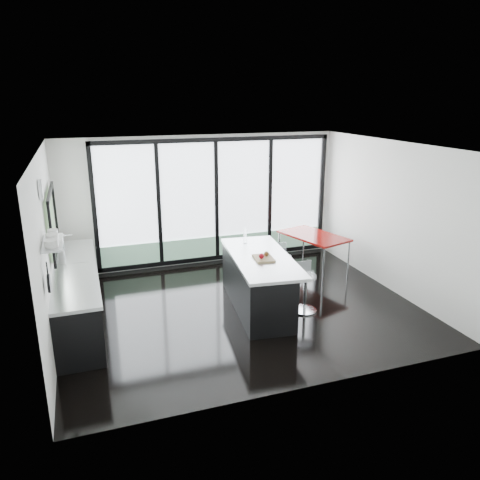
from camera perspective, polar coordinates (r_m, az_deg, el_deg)
name	(u,v)px	position (r m, az deg, el deg)	size (l,w,h in m)	color
floor	(240,308)	(8.32, 0.02, -8.24)	(6.00, 5.00, 0.00)	black
ceiling	(240,147)	(7.55, 0.03, 11.33)	(6.00, 5.00, 0.00)	white
wall_back	(215,206)	(10.21, -3.07, 4.15)	(6.00, 0.09, 2.80)	silver
wall_front	(309,287)	(5.65, 8.39, -5.64)	(6.00, 0.00, 2.80)	silver
wall_left	(49,234)	(7.65, -22.23, 0.66)	(0.26, 5.00, 2.80)	silver
wall_right	(391,217)	(9.21, 17.97, 2.71)	(0.00, 5.00, 2.80)	silver
counter_cabinets	(78,295)	(8.12, -19.20, -6.34)	(0.69, 3.24, 1.36)	black
island	(257,282)	(8.15, 2.04, -5.10)	(1.23, 2.41, 1.23)	black
bar_stool_near	(305,293)	(8.14, 7.95, -6.43)	(0.42, 0.42, 0.67)	silver
bar_stool_far	(281,273)	(8.95, 5.01, -4.00)	(0.44, 0.44, 0.69)	silver
red_table	(313,252)	(10.04, 8.87, -1.50)	(0.83, 1.45, 0.77)	maroon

